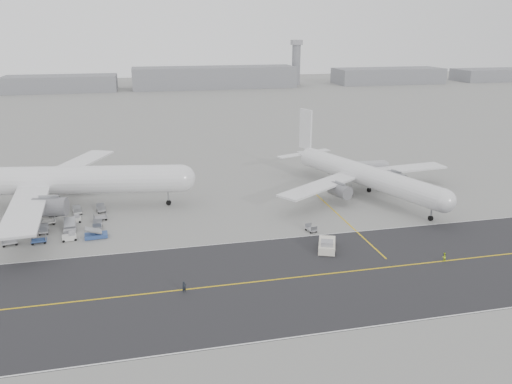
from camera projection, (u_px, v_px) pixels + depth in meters
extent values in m
plane|color=gray|center=(205.00, 241.00, 94.96)|extent=(700.00, 700.00, 0.00)
cube|color=#2B2B2D|center=(251.00, 282.00, 79.34)|extent=(220.00, 32.00, 0.02)
cube|color=gold|center=(251.00, 282.00, 79.33)|extent=(220.00, 0.30, 0.01)
cube|color=silver|center=(233.00, 243.00, 93.97)|extent=(220.00, 0.25, 0.01)
cube|color=silver|center=(277.00, 339.00, 64.69)|extent=(220.00, 0.25, 0.01)
cube|color=gold|center=(343.00, 219.00, 105.94)|extent=(0.30, 40.00, 0.01)
cylinder|color=gray|center=(296.00, 65.00, 357.33)|extent=(6.00, 6.00, 28.00)
cube|color=#9D9DA3|center=(297.00, 42.00, 352.52)|extent=(7.00, 7.00, 3.50)
cylinder|color=white|center=(60.00, 180.00, 110.98)|extent=(54.53, 15.24, 6.22)
sphere|color=white|center=(182.00, 178.00, 112.42)|extent=(6.09, 6.09, 6.09)
cube|color=white|center=(26.00, 209.00, 95.61)|extent=(8.85, 30.19, 0.45)
cube|color=white|center=(75.00, 165.00, 126.69)|extent=(18.01, 29.92, 0.45)
cylinder|color=slate|center=(50.00, 207.00, 101.10)|extent=(7.17, 4.91, 3.86)
cylinder|color=slate|center=(81.00, 176.00, 122.45)|extent=(7.17, 4.91, 3.86)
cylinder|color=black|center=(169.00, 203.00, 114.04)|extent=(1.24, 0.69, 1.17)
cylinder|color=black|center=(48.00, 210.00, 109.13)|extent=(1.24, 0.69, 1.17)
cylinder|color=black|center=(59.00, 199.00, 116.21)|extent=(1.24, 0.69, 1.17)
cylinder|color=gray|center=(168.00, 196.00, 113.54)|extent=(0.36, 0.36, 3.27)
cylinder|color=white|center=(366.00, 175.00, 118.81)|extent=(19.74, 43.13, 5.05)
sphere|color=white|center=(444.00, 201.00, 101.21)|extent=(4.95, 4.95, 4.95)
cone|color=white|center=(306.00, 154.00, 137.14)|extent=(7.20, 9.63, 4.54)
cube|color=white|center=(306.00, 129.00, 135.40)|extent=(2.12, 4.71, 10.74)
cube|color=white|center=(291.00, 156.00, 135.47)|extent=(8.40, 5.01, 0.25)
cube|color=white|center=(317.00, 151.00, 140.03)|extent=(8.40, 5.01, 0.25)
cube|color=white|center=(320.00, 186.00, 113.02)|extent=(23.05, 17.94, 0.45)
cube|color=white|center=(401.00, 169.00, 126.70)|extent=(24.59, 7.83, 0.45)
cylinder|color=slate|center=(340.00, 191.00, 113.84)|extent=(4.77, 6.12, 3.13)
cylinder|color=slate|center=(396.00, 178.00, 123.23)|extent=(4.77, 6.12, 3.13)
cylinder|color=black|center=(431.00, 218.00, 104.79)|extent=(0.84, 1.20, 1.09)
cylinder|color=black|center=(351.00, 194.00, 119.97)|extent=(0.84, 1.20, 1.09)
cylinder|color=black|center=(369.00, 190.00, 123.09)|extent=(0.84, 1.20, 1.09)
cylinder|color=gray|center=(431.00, 212.00, 104.38)|extent=(0.36, 0.36, 2.65)
cube|color=silver|center=(327.00, 245.00, 90.86)|extent=(5.01, 6.78, 1.38)
cube|color=#9D9DA3|center=(327.00, 243.00, 89.24)|extent=(2.75, 2.64, 0.89)
cylinder|color=gray|center=(327.00, 239.00, 94.49)|extent=(1.09, 2.44, 0.16)
cylinder|color=black|center=(319.00, 252.00, 88.95)|extent=(0.69, 0.97, 0.89)
cylinder|color=black|center=(334.00, 253.00, 88.57)|extent=(0.69, 0.97, 0.89)
cylinder|color=black|center=(320.00, 242.00, 93.40)|extent=(0.69, 0.97, 0.89)
cylinder|color=black|center=(334.00, 243.00, 93.02)|extent=(0.69, 0.97, 0.89)
cylinder|color=gray|center=(384.00, 175.00, 130.81)|extent=(1.53, 1.53, 3.83)
cube|color=#9D9DA3|center=(383.00, 181.00, 131.30)|extent=(2.58, 2.58, 0.67)
cube|color=#ABABB0|center=(360.00, 167.00, 128.85)|extent=(14.45, 3.22, 2.49)
cube|color=#9D9DA3|center=(335.00, 169.00, 127.63)|extent=(1.26, 3.10, 2.87)
cylinder|color=black|center=(385.00, 180.00, 132.48)|extent=(0.31, 0.58, 0.57)
imported|color=black|center=(184.00, 287.00, 75.97)|extent=(0.80, 0.67, 1.88)
imported|color=#C7EC1B|center=(444.00, 257.00, 86.40)|extent=(0.90, 0.79, 1.58)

